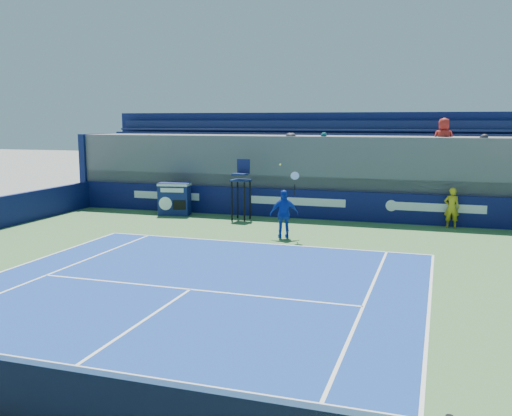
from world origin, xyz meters
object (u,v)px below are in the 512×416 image
(ball_person, at_px, (452,208))
(match_clock, at_px, (174,198))
(umpire_chair, at_px, (241,183))
(tennis_player, at_px, (284,214))

(ball_person, xyz_separation_m, match_clock, (-11.25, -0.51, -0.04))
(match_clock, xyz_separation_m, umpire_chair, (3.11, -0.21, 0.79))
(match_clock, xyz_separation_m, tennis_player, (5.75, -3.24, 0.11))
(match_clock, bearing_deg, umpire_chair, -3.89)
(umpire_chair, height_order, tennis_player, tennis_player)
(match_clock, relative_size, tennis_player, 0.55)
(umpire_chair, bearing_deg, tennis_player, -48.93)
(ball_person, distance_m, tennis_player, 6.66)
(ball_person, height_order, umpire_chair, umpire_chair)
(ball_person, bearing_deg, tennis_player, 30.66)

